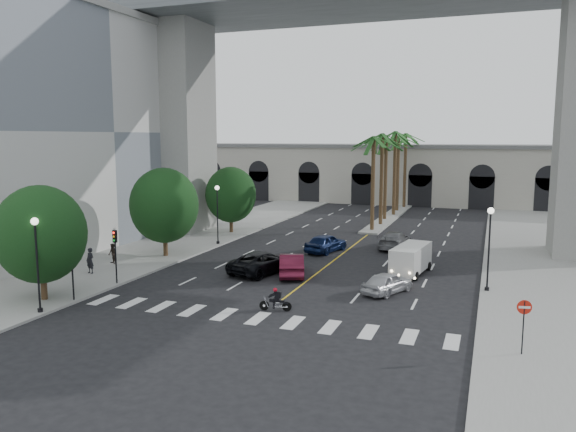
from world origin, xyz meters
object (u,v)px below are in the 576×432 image
(car_d, at_px, (395,240))
(pedestrian_b, at_px, (113,254))
(lamp_post_left_far, at_px, (217,209))
(motorcycle_rider, at_px, (276,300))
(car_c, at_px, (262,262))
(pedestrian_a, at_px, (90,261))
(car_a, at_px, (387,283))
(lamp_post_right, at_px, (489,242))
(traffic_signal_far, at_px, (115,248))
(car_b, at_px, (292,264))
(do_not_enter_sign, at_px, (524,316))
(lamp_post_left_near, at_px, (37,257))
(cargo_van, at_px, (411,258))
(car_e, at_px, (326,243))
(traffic_signal_near, at_px, (72,260))

(car_d, bearing_deg, pedestrian_b, 39.74)
(lamp_post_left_far, xyz_separation_m, motorcycle_rider, (11.85, -15.91, -2.63))
(car_c, height_order, pedestrian_b, pedestrian_b)
(lamp_post_left_far, bearing_deg, pedestrian_a, -104.30)
(motorcycle_rider, relative_size, pedestrian_a, 1.01)
(lamp_post_left_far, relative_size, car_a, 1.37)
(lamp_post_right, relative_size, pedestrian_b, 3.47)
(lamp_post_left_far, distance_m, car_d, 15.76)
(traffic_signal_far, xyz_separation_m, car_b, (9.80, 6.44, -1.73))
(car_b, bearing_deg, car_d, -133.69)
(motorcycle_rider, xyz_separation_m, do_not_enter_sign, (12.55, -2.48, 1.29))
(motorcycle_rider, bearing_deg, traffic_signal_far, 162.45)
(lamp_post_left_near, bearing_deg, pedestrian_b, 108.42)
(lamp_post_right, distance_m, car_b, 13.13)
(lamp_post_left_far, height_order, traffic_signal_far, lamp_post_left_far)
(lamp_post_left_near, distance_m, cargo_van, 24.05)
(car_c, distance_m, cargo_van, 10.51)
(lamp_post_right, bearing_deg, lamp_post_left_far, 160.67)
(car_b, relative_size, pedestrian_b, 3.08)
(lamp_post_left_near, relative_size, do_not_enter_sign, 2.06)
(car_e, xyz_separation_m, cargo_van, (7.75, -5.23, 0.35))
(traffic_signal_far, bearing_deg, car_e, 56.74)
(lamp_post_right, relative_size, do_not_enter_sign, 2.06)
(car_d, bearing_deg, car_a, 101.00)
(lamp_post_left_near, bearing_deg, cargo_van, 42.56)
(lamp_post_right, height_order, car_a, lamp_post_right)
(cargo_van, xyz_separation_m, do_not_enter_sign, (6.75, -13.59, 0.76))
(lamp_post_right, distance_m, traffic_signal_far, 23.62)
(pedestrian_a, distance_m, pedestrian_b, 3.02)
(car_e, bearing_deg, pedestrian_b, 51.95)
(car_a, distance_m, cargo_van, 5.49)
(lamp_post_left_far, distance_m, traffic_signal_near, 18.51)
(car_b, relative_size, car_c, 0.85)
(traffic_signal_far, distance_m, motorcycle_rider, 11.98)
(traffic_signal_near, bearing_deg, pedestrian_a, 121.26)
(lamp_post_left_near, bearing_deg, do_not_enter_sign, 6.12)
(car_a, height_order, pedestrian_a, pedestrian_a)
(car_a, bearing_deg, motorcycle_rider, 71.68)
(car_a, relative_size, cargo_van, 0.78)
(cargo_van, bearing_deg, car_b, -149.21)
(lamp_post_left_near, height_order, traffic_signal_far, lamp_post_left_near)
(cargo_van, bearing_deg, lamp_post_left_near, -129.48)
(lamp_post_left_near, height_order, car_e, lamp_post_left_near)
(do_not_enter_sign, bearing_deg, car_c, 136.73)
(car_c, bearing_deg, car_e, -90.11)
(lamp_post_right, relative_size, car_e, 1.16)
(lamp_post_left_near, distance_m, car_e, 23.74)
(car_b, xyz_separation_m, cargo_van, (7.75, 3.26, 0.35))
(lamp_post_left_far, xyz_separation_m, pedestrian_a, (-3.29, -12.91, -2.17))
(pedestrian_b, relative_size, do_not_enter_sign, 0.59)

